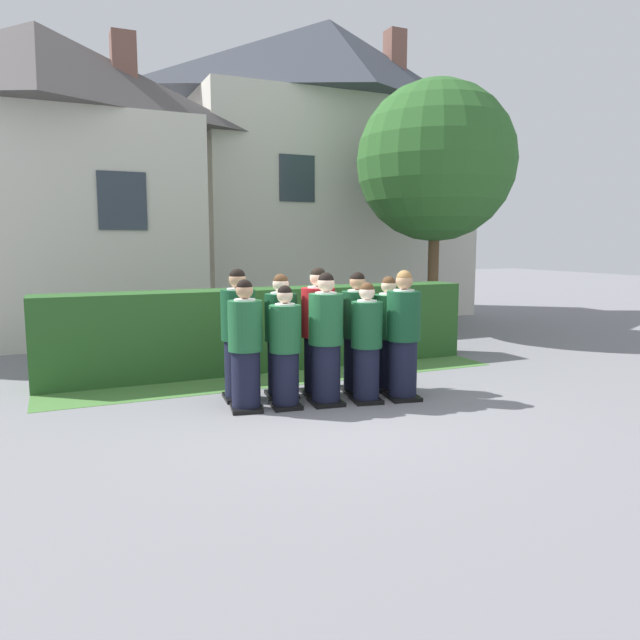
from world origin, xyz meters
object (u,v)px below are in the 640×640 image
at_px(student_front_row_1, 285,350).
at_px(student_in_red_blazer, 318,335).
at_px(student_front_row_2, 326,342).
at_px(student_rear_row_3, 357,335).
at_px(student_rear_row_1, 281,339).
at_px(student_rear_row_0, 238,338).
at_px(student_front_row_4, 403,338).
at_px(student_front_row_3, 366,345).
at_px(student_front_row_0, 245,348).
at_px(student_rear_row_4, 388,336).

relative_size(student_front_row_1, student_in_red_blazer, 0.89).
xyz_separation_m(student_front_row_2, student_rear_row_3, (0.64, 0.37, -0.01)).
bearing_deg(student_front_row_1, student_rear_row_1, 75.12).
bearing_deg(student_front_row_2, student_rear_row_0, 144.61).
bearing_deg(student_front_row_1, student_front_row_4, -8.67).
distance_m(student_front_row_3, student_rear_row_3, 0.51).
relative_size(student_front_row_0, student_in_red_blazer, 0.93).
height_order(student_rear_row_0, student_rear_row_3, student_rear_row_0).
xyz_separation_m(student_in_red_blazer, student_rear_row_3, (0.55, -0.08, -0.03)).
relative_size(student_rear_row_1, student_in_red_blazer, 0.95).
relative_size(student_rear_row_1, student_rear_row_4, 1.03).
distance_m(student_front_row_1, student_front_row_2, 0.54).
height_order(student_rear_row_1, student_in_red_blazer, student_in_red_blazer).
xyz_separation_m(student_front_row_0, student_front_row_1, (0.49, -0.09, -0.04)).
bearing_deg(student_front_row_0, student_rear_row_1, 34.50).
bearing_deg(student_front_row_4, student_front_row_3, 172.84).
distance_m(student_front_row_2, student_rear_row_1, 0.69).
height_order(student_front_row_4, student_rear_row_4, student_front_row_4).
height_order(student_front_row_1, student_rear_row_0, student_rear_row_0).
distance_m(student_front_row_0, student_rear_row_3, 1.67).
distance_m(student_front_row_2, student_front_row_4, 1.04).
bearing_deg(student_in_red_blazer, student_front_row_4, -34.29).
relative_size(student_front_row_0, student_front_row_1, 1.05).
relative_size(student_rear_row_0, student_rear_row_4, 1.08).
height_order(student_rear_row_3, student_rear_row_4, student_rear_row_3).
height_order(student_front_row_1, student_in_red_blazer, student_in_red_blazer).
bearing_deg(student_front_row_2, student_front_row_4, -9.92).
relative_size(student_rear_row_0, student_in_red_blazer, 1.00).
xyz_separation_m(student_front_row_0, student_rear_row_1, (0.62, 0.43, 0.02)).
bearing_deg(student_rear_row_3, student_rear_row_1, 169.23).
xyz_separation_m(student_front_row_0, student_rear_row_3, (1.65, 0.23, 0.02)).
xyz_separation_m(student_front_row_1, student_rear_row_3, (1.17, 0.32, 0.06)).
distance_m(student_front_row_4, student_rear_row_1, 1.61).
bearing_deg(student_rear_row_0, student_rear_row_3, -10.63).
height_order(student_front_row_2, student_rear_row_0, student_rear_row_0).
bearing_deg(student_front_row_1, student_rear_row_4, 9.29).
bearing_deg(student_front_row_0, student_rear_row_4, 4.87).
relative_size(student_front_row_0, student_front_row_4, 0.95).
bearing_deg(student_front_row_0, student_front_row_2, -8.05).
xyz_separation_m(student_front_row_4, student_rear_row_0, (-1.97, 0.85, 0.01)).
distance_m(student_front_row_4, student_rear_row_0, 2.15).
relative_size(student_front_row_0, student_rear_row_3, 0.97).
xyz_separation_m(student_front_row_3, student_rear_row_4, (0.57, 0.44, 0.02)).
bearing_deg(student_rear_row_0, student_front_row_4, -23.34).
distance_m(student_front_row_3, student_rear_row_1, 1.14).
xyz_separation_m(student_front_row_4, student_rear_row_3, (-0.39, 0.55, -0.02)).
bearing_deg(student_front_row_4, student_front_row_1, 171.33).
bearing_deg(student_in_red_blazer, student_front_row_2, -101.68).
distance_m(student_front_row_2, student_front_row_3, 0.54).
height_order(student_front_row_0, student_rear_row_3, student_rear_row_3).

